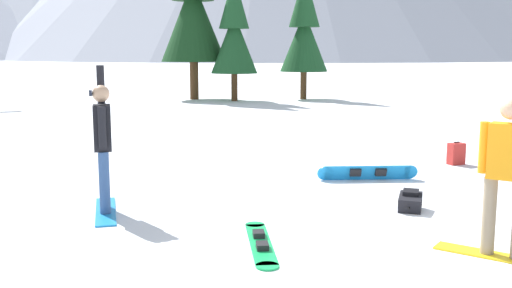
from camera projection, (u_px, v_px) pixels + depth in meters
ground_plane at (401, 255)px, 6.82m from camera, size 800.00×800.00×0.00m
snowboarder_foreground at (507, 172)px, 6.58m from camera, size 1.13×1.33×2.08m
snowboarder_midground at (103, 143)px, 8.49m from camera, size 0.36×1.55×2.10m
loose_snowboard_near_right at (368, 173)px, 10.73m from camera, size 1.81×0.58×0.28m
loose_snowboard_far_spare at (260, 243)px, 7.20m from camera, size 0.63×1.82×0.09m
backpack_red at (456, 154)px, 12.24m from camera, size 0.34×0.28×0.47m
backpack_black at (410, 201)px, 8.72m from camera, size 0.53×0.56×0.30m
pine_tree_young at (193, 5)px, 27.88m from camera, size 3.05×3.05×8.11m
pine_tree_leaning at (304, 30)px, 28.16m from camera, size 2.25×2.25×5.98m
pine_tree_tall at (234, 32)px, 27.13m from camera, size 2.13×2.13×5.77m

